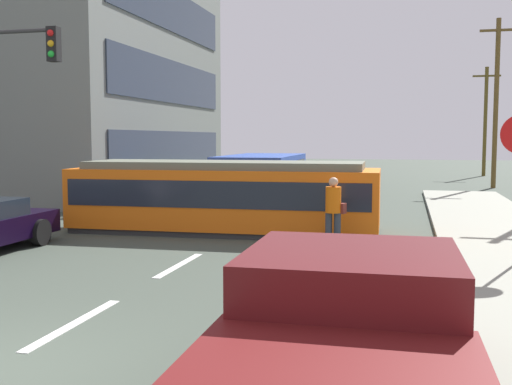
% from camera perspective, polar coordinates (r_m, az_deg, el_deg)
% --- Properties ---
extents(ground_plane, '(120.00, 120.00, 0.00)m').
position_cam_1_polar(ground_plane, '(16.21, -2.11, -4.00)').
color(ground_plane, '#3D463C').
extents(lane_stripe_1, '(0.16, 2.40, 0.01)m').
position_cam_1_polar(lane_stripe_1, '(8.97, -16.63, -11.68)').
color(lane_stripe_1, silver).
rests_on(lane_stripe_1, ground).
extents(lane_stripe_2, '(0.16, 2.40, 0.01)m').
position_cam_1_polar(lane_stripe_2, '(12.47, -7.21, -6.77)').
color(lane_stripe_2, silver).
rests_on(lane_stripe_2, ground).
extents(lane_stripe_3, '(0.16, 2.40, 0.01)m').
position_cam_1_polar(lane_stripe_3, '(22.47, 2.47, -1.43)').
color(lane_stripe_3, silver).
rests_on(lane_stripe_3, ground).
extents(lane_stripe_4, '(0.16, 2.40, 0.01)m').
position_cam_1_polar(lane_stripe_4, '(28.35, 4.87, -0.08)').
color(lane_stripe_4, silver).
rests_on(lane_stripe_4, ground).
extents(corner_building, '(14.37, 14.91, 16.00)m').
position_cam_1_polar(corner_building, '(32.08, -20.27, 14.56)').
color(corner_building, slate).
rests_on(corner_building, ground).
extents(streetcar_tram, '(8.41, 2.79, 1.94)m').
position_cam_1_polar(streetcar_tram, '(16.67, -2.96, -0.28)').
color(streetcar_tram, orange).
rests_on(streetcar_tram, ground).
extents(city_bus, '(2.67, 6.01, 1.93)m').
position_cam_1_polar(city_bus, '(22.95, 0.56, 1.47)').
color(city_bus, '#274295').
rests_on(city_bus, ground).
extents(pedestrian_crossing, '(0.48, 0.36, 1.67)m').
position_cam_1_polar(pedestrian_crossing, '(14.14, 7.28, -1.51)').
color(pedestrian_crossing, '#2F363F').
rests_on(pedestrian_crossing, ground).
extents(pickup_truck_parked, '(2.33, 5.03, 1.55)m').
position_cam_1_polar(pickup_truck_parked, '(5.32, 8.50, -14.34)').
color(pickup_truck_parked, '#5C1313').
rests_on(pickup_truck_parked, ground).
extents(parked_sedan_far, '(2.05, 4.34, 1.19)m').
position_cam_1_polar(parked_sedan_far, '(22.10, -11.68, -0.03)').
color(parked_sedan_far, navy).
rests_on(parked_sedan_far, ground).
extents(traffic_light_mast, '(2.69, 0.33, 5.40)m').
position_cam_1_polar(traffic_light_mast, '(16.72, -22.65, 8.79)').
color(traffic_light_mast, '#333333').
rests_on(traffic_light_mast, ground).
extents(utility_pole_far, '(1.80, 0.24, 8.61)m').
position_cam_1_polar(utility_pole_far, '(33.71, 21.59, 8.03)').
color(utility_pole_far, brown).
rests_on(utility_pole_far, ground).
extents(utility_pole_distant, '(1.80, 0.24, 7.34)m').
position_cam_1_polar(utility_pole_distant, '(44.20, 20.70, 6.45)').
color(utility_pole_distant, brown).
rests_on(utility_pole_distant, ground).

